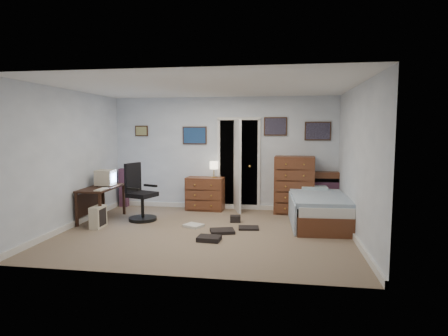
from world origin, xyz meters
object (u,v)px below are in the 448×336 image
at_px(office_chair, 140,198).
at_px(bed, 318,209).
at_px(computer_desk, 98,194).
at_px(tall_dresser, 294,185).
at_px(low_dresser, 205,194).

relative_size(office_chair, bed, 0.58).
bearing_deg(computer_desk, tall_dresser, 16.63).
relative_size(computer_desk, tall_dresser, 0.95).
xyz_separation_m(office_chair, low_dresser, (1.08, 1.12, -0.07)).
distance_m(tall_dresser, bed, 1.04).
height_order(office_chair, low_dresser, office_chair).
bearing_deg(office_chair, tall_dresser, 39.82).
relative_size(office_chair, tall_dresser, 0.92).
bearing_deg(low_dresser, tall_dresser, 1.79).
height_order(computer_desk, low_dresser, low_dresser).
xyz_separation_m(office_chair, tall_dresser, (3.02, 1.09, 0.17)).
bearing_deg(bed, computer_desk, -178.37).
bearing_deg(computer_desk, bed, 3.42).
distance_m(low_dresser, tall_dresser, 1.96).
distance_m(office_chair, low_dresser, 1.56).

